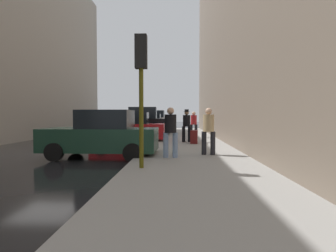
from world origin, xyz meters
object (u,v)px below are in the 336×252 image
Objects in this scene: pedestrian_with_fedora at (187,124)px; pedestrian_in_tan_coat at (209,129)px; fire_hydrant at (162,132)px; rolling_suitcase at (194,137)px; parked_black_suv at (141,123)px; pedestrian_in_red_jacket at (194,123)px; parked_gray_coupe at (158,121)px; parked_dark_green_sedan at (102,135)px; parked_blue_sedan at (149,123)px; parked_white_van at (154,120)px; pedestrian_in_jeans at (170,130)px; parked_red_hatchback at (129,128)px; traffic_light at (141,72)px.

pedestrian_with_fedora is 1.04× the size of pedestrian_in_tan_coat.
rolling_suitcase is (1.89, -3.72, -0.01)m from fire_hydrant.
pedestrian_in_red_jacket is at bearing -35.85° from parked_black_suv.
pedestrian_with_fedora reaches higher than pedestrian_in_red_jacket.
parked_black_suv is 2.73× the size of pedestrian_in_red_jacket.
parked_gray_coupe reaches higher than fire_hydrant.
rolling_suitcase is (3.70, -6.77, -0.54)m from parked_black_suv.
parked_blue_sedan is at bearing 90.00° from parked_dark_green_sedan.
pedestrian_in_jeans is (2.60, -23.11, 0.07)m from parked_white_van.
pedestrian_with_fedora is (3.33, -1.00, 0.29)m from parked_red_hatchback.
parked_blue_sedan is at bearing 101.36° from fire_hydrant.
traffic_light reaches higher than pedestrian_in_red_jacket.
parked_blue_sedan is at bearing 98.53° from pedestrian_in_jeans.
parked_blue_sedan is 12.43m from pedestrian_with_fedora.
parked_white_van reaches higher than pedestrian_in_jeans.
parked_blue_sedan is 19.33m from traffic_light.
pedestrian_in_jeans reaches higher than rolling_suitcase.
parked_black_suv is (-0.00, 5.04, 0.18)m from parked_red_hatchback.
pedestrian_in_jeans is (2.60, -0.84, 0.26)m from parked_dark_green_sedan.
parked_red_hatchback is 0.91× the size of parked_black_suv.
parked_gray_coupe is at bearing 93.47° from traffic_light.
pedestrian_with_fedora is (1.48, 7.17, -1.62)m from traffic_light.
pedestrian_in_tan_coat reaches higher than rolling_suitcase.
pedestrian_in_red_jacket is 7.88m from pedestrian_in_tan_coat.
rolling_suitcase is at bearing -63.08° from fire_hydrant.
parked_dark_green_sedan is 3.75m from traffic_light.
pedestrian_with_fedora is (3.33, -6.04, 0.10)m from parked_black_suv.
parked_gray_coupe is at bearing 90.00° from parked_blue_sedan.
rolling_suitcase is at bearing -93.22° from pedestrian_in_red_jacket.
parked_red_hatchback is 6.02× the size of fire_hydrant.
parked_blue_sedan is 13.24m from rolling_suitcase.
pedestrian_in_jeans reaches higher than parked_blue_sedan.
parked_black_suv is 13.45m from traffic_light.
fire_hydrant is at bearing 117.00° from pedestrian_with_fedora.
parked_gray_coupe is 20.57m from pedestrian_in_red_jacket.
parked_gray_coupe is at bearing 90.00° from parked_dark_green_sedan.
parked_white_van reaches higher than parked_dark_green_sedan.
pedestrian_with_fedora is 1.71× the size of rolling_suitcase.
parked_blue_sedan is 0.91× the size of parked_white_van.
fire_hydrant is 0.41× the size of pedestrian_in_jeans.
parked_dark_green_sedan is at bearing -116.85° from pedestrian_in_red_jacket.
traffic_light is (1.85, -24.91, 1.73)m from parked_white_van.
parked_black_suv is 2.73× the size of pedestrian_in_jeans.
pedestrian_in_tan_coat is (3.97, -10.71, 0.07)m from parked_black_suv.
parked_black_suv is 1.01× the size of parked_white_van.
parked_black_suv reaches higher than parked_gray_coupe.
parked_white_van is 23.26m from pedestrian_in_jeans.
parked_gray_coupe reaches higher than rolling_suitcase.
pedestrian_in_jeans reaches higher than parked_red_hatchback.
parked_white_van is 14.87m from fire_hydrant.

